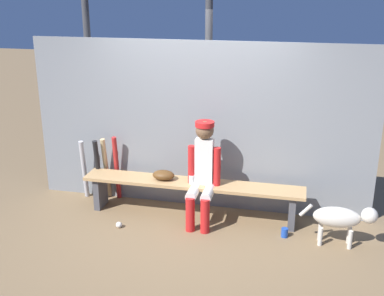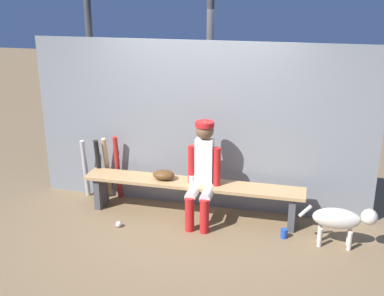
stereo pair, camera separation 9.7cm
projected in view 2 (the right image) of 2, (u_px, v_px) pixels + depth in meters
ground_plane at (192, 216)px, 6.05m from camera, size 30.00×30.00×0.00m
chainlink_fence at (199, 127)px, 6.02m from camera, size 4.41×0.03×2.17m
dugout_bench at (192, 189)px, 5.93m from camera, size 2.79×0.36×0.47m
player_seated at (202, 170)px, 5.69m from camera, size 0.41×0.55×1.26m
baseball_glove at (164, 175)px, 5.96m from camera, size 0.28×0.20×0.12m
bat_aluminum_red at (118, 168)px, 6.40m from camera, size 0.08×0.17×0.91m
bat_wood_natural at (107, 168)px, 6.44m from camera, size 0.07×0.21×0.88m
bat_aluminum_black at (99, 170)px, 6.38m from camera, size 0.08×0.19×0.87m
bat_aluminum_silver at (85, 169)px, 6.47m from camera, size 0.08×0.16×0.84m
baseball at (119, 224)px, 5.75m from camera, size 0.07×0.07×0.07m
cup_on_ground at (284, 233)px, 5.50m from camera, size 0.08×0.08×0.11m
cup_on_bench at (192, 179)px, 5.84m from camera, size 0.08×0.08×0.11m
dog at (342, 219)px, 5.23m from camera, size 0.84×0.20×0.49m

